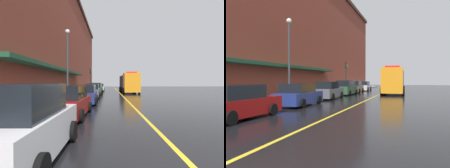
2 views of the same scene
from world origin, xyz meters
TOP-DOWN VIEW (x-y plane):
  - ground_plane at (0.00, 25.00)m, footprint 112.00×112.00m
  - sidewalk_left at (-6.20, 25.00)m, footprint 2.40×70.00m
  - lane_center_stripe at (0.00, 25.00)m, footprint 0.16×70.00m
  - brick_building_left at (-13.97, 24.00)m, footprint 14.32×64.00m
  - parked_car_1 at (-3.94, 6.35)m, footprint 2.03×4.84m
  - parked_car_2 at (-3.94, 12.69)m, footprint 2.21×4.89m
  - parked_car_3 at (-3.93, 19.04)m, footprint 2.11×4.90m
  - parked_car_4 at (-3.88, 25.25)m, footprint 2.12×4.80m
  - parked_car_5 at (-4.03, 30.62)m, footprint 2.14×4.59m
  - parked_car_6 at (-3.86, 36.51)m, footprint 2.06×4.76m
  - utility_truck at (1.63, 28.99)m, footprint 3.00×9.31m
  - parking_meter_0 at (-5.35, 32.26)m, footprint 0.14×0.18m
  - parking_meter_1 at (-5.35, 8.83)m, footprint 0.14×0.18m
  - parking_meter_2 at (-5.35, 28.36)m, footprint 0.14×0.18m
  - street_lamp_left at (-5.95, 14.81)m, footprint 0.44×0.44m
  - traffic_light_near at (-5.29, 30.33)m, footprint 0.38×0.36m

SIDE VIEW (x-z plane):
  - ground_plane at x=0.00m, z-range 0.00..0.00m
  - lane_center_stripe at x=0.00m, z-range 0.00..0.01m
  - sidewalk_left at x=-6.20m, z-range 0.00..0.15m
  - parked_car_6 at x=-3.86m, z-range -0.04..1.54m
  - parked_car_2 at x=-3.94m, z-range -0.05..1.59m
  - parked_car_1 at x=-3.94m, z-range -0.05..1.61m
  - parked_car_5 at x=-4.03m, z-range -0.05..1.62m
  - parked_car_3 at x=-3.93m, z-range -0.05..1.65m
  - parked_car_4 at x=-3.88m, z-range -0.06..1.73m
  - parking_meter_0 at x=-5.35m, z-range 0.39..1.72m
  - parking_meter_1 at x=-5.35m, z-range 0.39..1.72m
  - parking_meter_2 at x=-5.35m, z-range 0.39..1.72m
  - utility_truck at x=1.63m, z-range -0.08..3.46m
  - traffic_light_near at x=-5.29m, z-range 1.01..5.31m
  - street_lamp_left at x=-5.95m, z-range 0.93..7.87m
  - brick_building_left at x=-13.97m, z-range 0.01..16.60m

